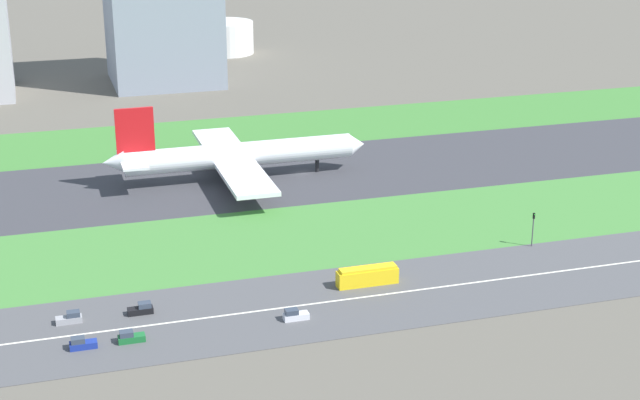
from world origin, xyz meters
The scene contains 16 objects.
ground_plane centered at (0.00, 0.00, 0.00)m, with size 800.00×800.00×0.00m, color #5B564C.
runway centered at (0.00, 0.00, 0.05)m, with size 280.00×46.00×0.10m, color #38383D.
grass_median_north centered at (0.00, 41.00, 0.05)m, with size 280.00×36.00×0.10m, color #3D7A33.
grass_median_south centered at (0.00, -41.00, 0.05)m, with size 280.00×36.00×0.10m, color #427F38.
highway centered at (0.00, -73.00, 0.05)m, with size 280.00×28.00×0.10m, color #4C4C4F.
highway_centerline centered at (0.00, -73.00, 0.11)m, with size 266.00×0.50×0.01m, color silver.
airliner centered at (-17.14, 0.00, 6.23)m, with size 65.00×56.00×19.70m.
car_0 centered at (-23.28, -78.00, 0.92)m, with size 4.40×1.80×2.00m.
car_2 centered at (-58.99, -78.00, 0.92)m, with size 4.40×1.80×2.00m.
car_1 centered at (-48.18, -68.00, 0.92)m, with size 4.40×1.80×2.00m.
bus_0 centered at (-6.56, -68.00, 1.82)m, with size 11.60×2.50×3.50m.
car_5 centered at (-60.27, -68.00, 0.92)m, with size 4.40×1.80×2.00m.
car_4 centered at (-51.26, -78.00, 0.92)m, with size 4.40×1.80×2.00m.
traffic_light centered at (31.78, -60.01, 4.29)m, with size 0.36×0.50×7.20m.
hangar_building centered at (-17.08, 114.00, 27.59)m, with size 36.62×37.61×55.17m, color gray.
fuel_tank_west centered at (12.92, 159.00, 6.30)m, with size 23.64×23.64×12.60m, color silver.
Camera 1 is at (-63.04, -224.06, 75.69)m, focal length 54.92 mm.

